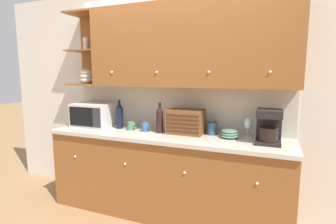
{
  "coord_description": "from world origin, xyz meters",
  "views": [
    {
      "loc": [
        1.09,
        -2.9,
        1.59
      ],
      "look_at": [
        0.0,
        -0.21,
        1.16
      ],
      "focal_mm": 28.0,
      "sensor_mm": 36.0,
      "label": 1
    }
  ],
  "objects_px": {
    "second_wine_bottle": "(120,115)",
    "mug_blue_second": "(146,127)",
    "coffee_maker": "(269,126)",
    "bread_box": "(186,122)",
    "microwave": "(95,115)",
    "wine_glass": "(248,124)",
    "storage_canister": "(212,128)",
    "wine_bottle": "(160,119)",
    "bowl_stack_on_counter": "(229,134)",
    "mug": "(131,126)"
  },
  "relations": [
    {
      "from": "microwave",
      "to": "mug_blue_second",
      "type": "xyz_separation_m",
      "value": [
        0.74,
        -0.05,
        -0.09
      ]
    },
    {
      "from": "bowl_stack_on_counter",
      "to": "storage_canister",
      "type": "bearing_deg",
      "value": 157.12
    },
    {
      "from": "wine_bottle",
      "to": "coffee_maker",
      "type": "height_order",
      "value": "wine_bottle"
    },
    {
      "from": "mug",
      "to": "bowl_stack_on_counter",
      "type": "xyz_separation_m",
      "value": [
        1.13,
        0.04,
        -0.0
      ]
    },
    {
      "from": "second_wine_bottle",
      "to": "wine_glass",
      "type": "bearing_deg",
      "value": 2.47
    },
    {
      "from": "wine_bottle",
      "to": "coffee_maker",
      "type": "bearing_deg",
      "value": -0.21
    },
    {
      "from": "mug_blue_second",
      "to": "second_wine_bottle",
      "type": "bearing_deg",
      "value": 173.22
    },
    {
      "from": "bread_box",
      "to": "storage_canister",
      "type": "height_order",
      "value": "bread_box"
    },
    {
      "from": "mug_blue_second",
      "to": "storage_canister",
      "type": "distance_m",
      "value": 0.75
    },
    {
      "from": "wine_bottle",
      "to": "storage_canister",
      "type": "distance_m",
      "value": 0.58
    },
    {
      "from": "storage_canister",
      "to": "microwave",
      "type": "bearing_deg",
      "value": -176.95
    },
    {
      "from": "mug",
      "to": "storage_canister",
      "type": "relative_size",
      "value": 0.71
    },
    {
      "from": "mug_blue_second",
      "to": "wine_glass",
      "type": "xyz_separation_m",
      "value": [
        1.11,
        0.11,
        0.1
      ]
    },
    {
      "from": "second_wine_bottle",
      "to": "bread_box",
      "type": "xyz_separation_m",
      "value": [
        0.83,
        0.02,
        -0.02
      ]
    },
    {
      "from": "mug",
      "to": "wine_bottle",
      "type": "bearing_deg",
      "value": -1.07
    },
    {
      "from": "mug",
      "to": "coffee_maker",
      "type": "bearing_deg",
      "value": -0.42
    },
    {
      "from": "mug_blue_second",
      "to": "storage_canister",
      "type": "relative_size",
      "value": 0.71
    },
    {
      "from": "mug",
      "to": "wine_bottle",
      "type": "height_order",
      "value": "wine_bottle"
    },
    {
      "from": "second_wine_bottle",
      "to": "wine_glass",
      "type": "distance_m",
      "value": 1.49
    },
    {
      "from": "storage_canister",
      "to": "wine_glass",
      "type": "distance_m",
      "value": 0.38
    },
    {
      "from": "second_wine_bottle",
      "to": "coffee_maker",
      "type": "relative_size",
      "value": 1.06
    },
    {
      "from": "wine_bottle",
      "to": "bowl_stack_on_counter",
      "type": "xyz_separation_m",
      "value": [
        0.76,
        0.05,
        -0.11
      ]
    },
    {
      "from": "second_wine_bottle",
      "to": "coffee_maker",
      "type": "bearing_deg",
      "value": -1.61
    },
    {
      "from": "second_wine_bottle",
      "to": "mug_blue_second",
      "type": "xyz_separation_m",
      "value": [
        0.37,
        -0.04,
        -0.11
      ]
    },
    {
      "from": "coffee_maker",
      "to": "bowl_stack_on_counter",
      "type": "bearing_deg",
      "value": 172.42
    },
    {
      "from": "microwave",
      "to": "bread_box",
      "type": "xyz_separation_m",
      "value": [
        1.2,
        0.02,
        -0.01
      ]
    },
    {
      "from": "wine_bottle",
      "to": "storage_canister",
      "type": "xyz_separation_m",
      "value": [
        0.56,
        0.13,
        -0.08
      ]
    },
    {
      "from": "wine_bottle",
      "to": "bowl_stack_on_counter",
      "type": "relative_size",
      "value": 1.86
    },
    {
      "from": "mug_blue_second",
      "to": "mug",
      "type": "bearing_deg",
      "value": 177.61
    },
    {
      "from": "bread_box",
      "to": "wine_glass",
      "type": "relative_size",
      "value": 1.8
    },
    {
      "from": "mug",
      "to": "wine_bottle",
      "type": "relative_size",
      "value": 0.29
    },
    {
      "from": "mug_blue_second",
      "to": "wine_glass",
      "type": "relative_size",
      "value": 0.46
    },
    {
      "from": "wine_bottle",
      "to": "bowl_stack_on_counter",
      "type": "height_order",
      "value": "wine_bottle"
    },
    {
      "from": "bowl_stack_on_counter",
      "to": "mug_blue_second",
      "type": "bearing_deg",
      "value": -177.15
    },
    {
      "from": "storage_canister",
      "to": "second_wine_bottle",
      "type": "bearing_deg",
      "value": -175.57
    },
    {
      "from": "second_wine_bottle",
      "to": "wine_glass",
      "type": "xyz_separation_m",
      "value": [
        1.49,
        0.06,
        -0.01
      ]
    },
    {
      "from": "bread_box",
      "to": "coffee_maker",
      "type": "height_order",
      "value": "coffee_maker"
    },
    {
      "from": "second_wine_bottle",
      "to": "bread_box",
      "type": "bearing_deg",
      "value": 1.71
    },
    {
      "from": "storage_canister",
      "to": "wine_glass",
      "type": "bearing_deg",
      "value": -3.38
    },
    {
      "from": "bowl_stack_on_counter",
      "to": "coffee_maker",
      "type": "bearing_deg",
      "value": -7.58
    },
    {
      "from": "bread_box",
      "to": "storage_canister",
      "type": "relative_size",
      "value": 2.8
    },
    {
      "from": "bread_box",
      "to": "coffee_maker",
      "type": "bearing_deg",
      "value": -4.86
    },
    {
      "from": "mug_blue_second",
      "to": "microwave",
      "type": "bearing_deg",
      "value": 176.05
    },
    {
      "from": "microwave",
      "to": "storage_canister",
      "type": "distance_m",
      "value": 1.49
    },
    {
      "from": "second_wine_bottle",
      "to": "bowl_stack_on_counter",
      "type": "relative_size",
      "value": 1.89
    },
    {
      "from": "second_wine_bottle",
      "to": "bowl_stack_on_counter",
      "type": "xyz_separation_m",
      "value": [
        1.31,
        0.0,
        -0.11
      ]
    },
    {
      "from": "mug",
      "to": "coffee_maker",
      "type": "relative_size",
      "value": 0.31
    },
    {
      "from": "storage_canister",
      "to": "wine_glass",
      "type": "relative_size",
      "value": 0.64
    },
    {
      "from": "mug",
      "to": "wine_glass",
      "type": "height_order",
      "value": "wine_glass"
    },
    {
      "from": "microwave",
      "to": "mug_blue_second",
      "type": "bearing_deg",
      "value": -3.95
    }
  ]
}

